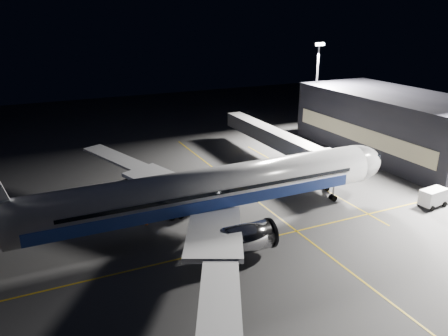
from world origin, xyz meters
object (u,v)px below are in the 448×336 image
at_px(service_truck, 435,197).
at_px(safety_cone_b, 222,208).
at_px(jet_bridge, 279,140).
at_px(baggage_tug, 134,176).
at_px(floodlight_mast_north, 317,81).
at_px(airliner, 199,192).
at_px(safety_cone_a, 146,223).
at_px(safety_cone_c, 145,219).

height_order(service_truck, safety_cone_b, service_truck).
bearing_deg(jet_bridge, baggage_tug, 174.05).
height_order(floodlight_mast_north, service_truck, floodlight_mast_north).
bearing_deg(safety_cone_b, floodlight_mast_north, 37.77).
xyz_separation_m(airliner, service_truck, (33.74, -7.85, -3.72)).
bearing_deg(service_truck, baggage_tug, 136.50).
relative_size(jet_bridge, service_truck, 6.27).
distance_m(airliner, baggage_tug, 21.60).
distance_m(service_truck, baggage_tug, 47.11).
bearing_deg(safety_cone_a, jet_bridge, 25.74).
bearing_deg(airliner, safety_cone_a, 146.63).
xyz_separation_m(service_truck, safety_cone_b, (-28.78, 11.85, -1.19)).
xyz_separation_m(jet_bridge, safety_cone_a, (-29.15, -14.06, -4.27)).
bearing_deg(airliner, floodlight_mast_north, 37.91).
distance_m(airliner, safety_cone_a, 8.74).
xyz_separation_m(safety_cone_a, safety_cone_c, (0.09, 1.05, -0.03)).
bearing_deg(baggage_tug, safety_cone_c, -73.96).
relative_size(service_truck, safety_cone_b, 10.69).
bearing_deg(jet_bridge, floodlight_mast_north, 37.74).
height_order(airliner, safety_cone_b, airliner).
relative_size(safety_cone_b, safety_cone_c, 0.89).
xyz_separation_m(jet_bridge, service_truck, (10.66, -25.91, -3.14)).
distance_m(airliner, floodlight_mast_north, 52.56).
xyz_separation_m(floodlight_mast_north, safety_cone_b, (-36.11, -27.99, -12.11)).
height_order(airliner, service_truck, airliner).
relative_size(safety_cone_a, safety_cone_c, 1.10).
distance_m(service_truck, safety_cone_c, 41.78).
height_order(safety_cone_a, safety_cone_b, safety_cone_a).
bearing_deg(safety_cone_c, service_truck, -18.00).
height_order(jet_bridge, safety_cone_c, jet_bridge).
distance_m(jet_bridge, baggage_tug, 27.11).
relative_size(airliner, jet_bridge, 1.79).
height_order(floodlight_mast_north, baggage_tug, floodlight_mast_north).
height_order(service_truck, safety_cone_c, service_truck).
xyz_separation_m(jet_bridge, safety_cone_b, (-18.11, -14.06, -4.33)).
bearing_deg(safety_cone_a, baggage_tug, 81.71).
bearing_deg(safety_cone_a, safety_cone_b, 0.00).
bearing_deg(safety_cone_c, jet_bridge, 24.12).
bearing_deg(safety_cone_b, airliner, -141.13).
xyz_separation_m(jet_bridge, baggage_tug, (-26.70, 2.78, -3.79)).
xyz_separation_m(floodlight_mast_north, service_truck, (-7.34, -39.84, -10.93)).
height_order(airliner, baggage_tug, airliner).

